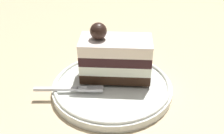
% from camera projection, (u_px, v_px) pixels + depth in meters
% --- Properties ---
extents(ground_plane, '(2.40, 2.40, 0.00)m').
position_uv_depth(ground_plane, '(114.00, 88.00, 0.48)').
color(ground_plane, tan).
extents(dessert_plate, '(0.20, 0.20, 0.02)m').
position_uv_depth(dessert_plate, '(112.00, 86.00, 0.47)').
color(dessert_plate, silver).
rests_on(dessert_plate, ground_plane).
extents(cake_slice, '(0.08, 0.13, 0.10)m').
position_uv_depth(cake_slice, '(114.00, 57.00, 0.47)').
color(cake_slice, black).
rests_on(cake_slice, dessert_plate).
extents(fork, '(0.04, 0.11, 0.00)m').
position_uv_depth(fork, '(71.00, 89.00, 0.45)').
color(fork, silver).
rests_on(fork, dessert_plate).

